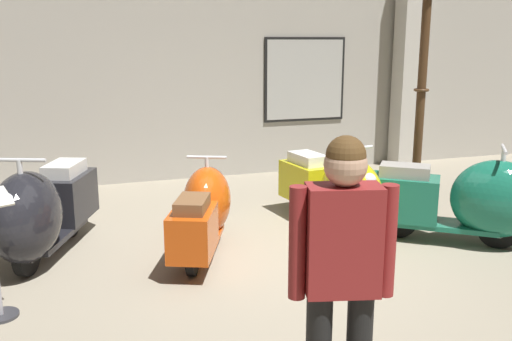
{
  "coord_description": "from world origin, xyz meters",
  "views": [
    {
      "loc": [
        -1.81,
        -4.73,
        2.17
      ],
      "look_at": [
        0.07,
        0.97,
        0.78
      ],
      "focal_mm": 39.52,
      "sensor_mm": 36.0,
      "label": 1
    }
  ],
  "objects_px": {
    "scooter_1": "(203,211)",
    "scooter_2": "(337,191)",
    "visitor_0": "(342,268)",
    "lamppost": "(423,70)",
    "scooter_3": "(466,200)",
    "scooter_0": "(40,212)"
  },
  "relations": [
    {
      "from": "scooter_2",
      "to": "scooter_1",
      "type": "bearing_deg",
      "value": -93.37
    },
    {
      "from": "scooter_3",
      "to": "lamppost",
      "type": "bearing_deg",
      "value": 117.63
    },
    {
      "from": "scooter_0",
      "to": "scooter_2",
      "type": "distance_m",
      "value": 3.2
    },
    {
      "from": "scooter_0",
      "to": "scooter_1",
      "type": "distance_m",
      "value": 1.61
    },
    {
      "from": "scooter_0",
      "to": "scooter_1",
      "type": "xyz_separation_m",
      "value": [
        1.6,
        -0.24,
        -0.07
      ]
    },
    {
      "from": "scooter_0",
      "to": "lamppost",
      "type": "xyz_separation_m",
      "value": [
        4.54,
        0.33,
        1.3
      ]
    },
    {
      "from": "scooter_3",
      "to": "scooter_1",
      "type": "bearing_deg",
      "value": -156.91
    },
    {
      "from": "scooter_1",
      "to": "scooter_2",
      "type": "relative_size",
      "value": 0.92
    },
    {
      "from": "scooter_1",
      "to": "scooter_3",
      "type": "distance_m",
      "value": 2.82
    },
    {
      "from": "scooter_0",
      "to": "scooter_3",
      "type": "distance_m",
      "value": 4.43
    },
    {
      "from": "scooter_3",
      "to": "visitor_0",
      "type": "height_order",
      "value": "visitor_0"
    },
    {
      "from": "scooter_1",
      "to": "scooter_3",
      "type": "height_order",
      "value": "scooter_3"
    },
    {
      "from": "scooter_1",
      "to": "scooter_2",
      "type": "distance_m",
      "value": 1.61
    },
    {
      "from": "visitor_0",
      "to": "lamppost",
      "type": "bearing_deg",
      "value": -24.68
    },
    {
      "from": "scooter_2",
      "to": "lamppost",
      "type": "relative_size",
      "value": 0.59
    },
    {
      "from": "visitor_0",
      "to": "scooter_2",
      "type": "bearing_deg",
      "value": -11.77
    },
    {
      "from": "scooter_0",
      "to": "scooter_1",
      "type": "relative_size",
      "value": 1.17
    },
    {
      "from": "scooter_1",
      "to": "lamppost",
      "type": "distance_m",
      "value": 3.3
    },
    {
      "from": "scooter_2",
      "to": "visitor_0",
      "type": "xyz_separation_m",
      "value": [
        -1.53,
        -3.12,
        0.51
      ]
    },
    {
      "from": "scooter_3",
      "to": "visitor_0",
      "type": "xyz_separation_m",
      "value": [
        -2.66,
        -2.28,
        0.49
      ]
    },
    {
      "from": "lamppost",
      "to": "scooter_3",
      "type": "bearing_deg",
      "value": -99.63
    },
    {
      "from": "scooter_0",
      "to": "scooter_3",
      "type": "bearing_deg",
      "value": 99.23
    }
  ]
}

